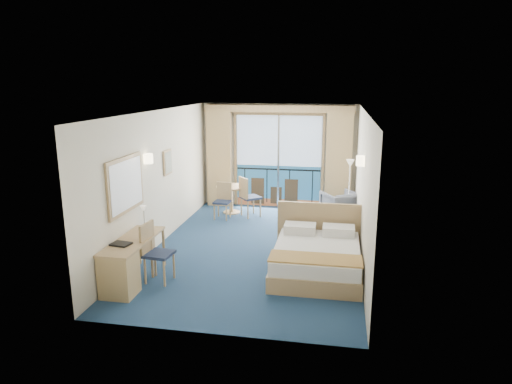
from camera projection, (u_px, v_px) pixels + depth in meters
name	position (u px, v px, depth m)	size (l,w,h in m)	color
floor	(257.00, 248.00, 9.12)	(6.50, 6.50, 0.00)	navy
room_walls	(257.00, 160.00, 8.70)	(4.04, 6.54, 2.72)	beige
balcony_door	(278.00, 164.00, 11.93)	(2.36, 0.03, 2.52)	navy
curtain_left	(220.00, 158.00, 12.02)	(0.65, 0.22, 2.55)	tan
curtain_right	(339.00, 162.00, 11.49)	(0.65, 0.22, 2.55)	tan
pelmet	(278.00, 109.00, 11.48)	(3.80, 0.25, 0.18)	tan
mirror	(126.00, 185.00, 7.66)	(0.05, 1.25, 0.95)	tan
wall_print	(168.00, 162.00, 9.51)	(0.04, 0.42, 0.52)	tan
sconce_left	(148.00, 159.00, 8.45)	(0.18, 0.18, 0.18)	beige
sconce_right	(361.00, 161.00, 8.20)	(0.18, 0.18, 0.18)	beige
bed	(317.00, 257.00, 7.89)	(1.62, 1.92, 1.02)	tan
nightstand	(347.00, 233.00, 9.14)	(0.43, 0.41, 0.56)	tan
phone	(346.00, 218.00, 9.07)	(0.16, 0.12, 0.07)	white
armchair	(340.00, 206.00, 10.89)	(0.75, 0.77, 0.70)	#454B54
floor_lamp	(350.00, 175.00, 10.63)	(0.21, 0.21, 1.48)	silver
desk	(122.00, 268.00, 7.12)	(0.53, 1.54, 0.72)	tan
desk_chair	(154.00, 249.00, 7.50)	(0.48, 0.47, 0.99)	#1C2641
folder	(121.00, 244.00, 7.22)	(0.30, 0.22, 0.03)	black
desk_lamp	(144.00, 213.00, 7.86)	(0.11, 0.11, 0.42)	silver
round_table	(231.00, 193.00, 11.47)	(0.77, 0.77, 0.69)	tan
table_chair_a	(248.00, 195.00, 11.12)	(0.61, 0.61, 0.99)	#1C2641
table_chair_b	(223.00, 198.00, 11.04)	(0.40, 0.41, 0.87)	#1C2641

